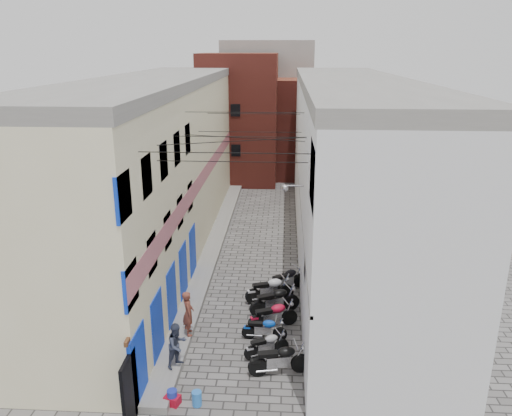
% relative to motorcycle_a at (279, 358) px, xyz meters
% --- Properties ---
extents(plinth, '(0.90, 26.00, 0.25)m').
position_rel_motorcycle_a_xyz_m(plinth, '(-3.73, 10.82, -0.48)').
color(plinth, gray).
rests_on(plinth, ground).
extents(building_left, '(5.10, 27.00, 9.00)m').
position_rel_motorcycle_a_xyz_m(building_left, '(-6.66, 10.77, 3.89)').
color(building_left, beige).
rests_on(building_left, ground).
extents(building_right, '(5.94, 26.00, 9.00)m').
position_rel_motorcycle_a_xyz_m(building_right, '(3.32, 10.81, 3.90)').
color(building_right, white).
rests_on(building_right, ground).
extents(building_far_brick_left, '(6.00, 6.00, 10.00)m').
position_rel_motorcycle_a_xyz_m(building_far_brick_left, '(-3.68, 25.82, 4.39)').
color(building_far_brick_left, maroon).
rests_on(building_far_brick_left, ground).
extents(building_far_brick_right, '(5.00, 6.00, 8.00)m').
position_rel_motorcycle_a_xyz_m(building_far_brick_right, '(1.32, 27.82, 3.39)').
color(building_far_brick_right, maroon).
rests_on(building_far_brick_right, ground).
extents(building_far_concrete, '(8.00, 5.00, 11.00)m').
position_rel_motorcycle_a_xyz_m(building_far_concrete, '(-1.68, 31.82, 4.89)').
color(building_far_concrete, gray).
rests_on(building_far_concrete, ground).
extents(far_shopfront, '(2.00, 0.30, 2.40)m').
position_rel_motorcycle_a_xyz_m(far_shopfront, '(-1.68, 23.02, 0.59)').
color(far_shopfront, black).
rests_on(far_shopfront, ground).
extents(overhead_wires, '(5.80, 13.02, 1.32)m').
position_rel_motorcycle_a_xyz_m(overhead_wires, '(-1.68, 5.46, 6.51)').
color(overhead_wires, black).
rests_on(overhead_wires, ground).
extents(motorcycle_a, '(2.20, 1.08, 1.22)m').
position_rel_motorcycle_a_xyz_m(motorcycle_a, '(0.00, 0.00, 0.00)').
color(motorcycle_a, black).
rests_on(motorcycle_a, ground).
extents(motorcycle_b, '(1.74, 1.19, 0.97)m').
position_rel_motorcycle_a_xyz_m(motorcycle_b, '(-0.46, 0.99, -0.12)').
color(motorcycle_b, '#9C9B9F').
rests_on(motorcycle_b, ground).
extents(motorcycle_c, '(1.73, 0.64, 0.98)m').
position_rel_motorcycle_a_xyz_m(motorcycle_c, '(-0.59, 2.04, -0.12)').
color(motorcycle_c, blue).
rests_on(motorcycle_c, ground).
extents(motorcycle_d, '(2.11, 1.34, 1.17)m').
position_rel_motorcycle_a_xyz_m(motorcycle_d, '(-0.30, 2.89, -0.03)').
color(motorcycle_d, '#BB0D2B').
rests_on(motorcycle_d, ground).
extents(motorcycle_e, '(2.25, 1.51, 1.25)m').
position_rel_motorcycle_a_xyz_m(motorcycle_e, '(-0.25, 4.00, 0.02)').
color(motorcycle_e, black).
rests_on(motorcycle_e, ground).
extents(motorcycle_f, '(2.26, 1.36, 1.25)m').
position_rel_motorcycle_a_xyz_m(motorcycle_f, '(-0.50, 5.00, 0.01)').
color(motorcycle_f, silver).
rests_on(motorcycle_f, ground).
extents(motorcycle_g, '(2.01, 1.71, 1.17)m').
position_rel_motorcycle_a_xyz_m(motorcycle_g, '(0.22, 6.02, -0.02)').
color(motorcycle_g, black).
rests_on(motorcycle_g, ground).
extents(person_a, '(0.56, 0.71, 1.72)m').
position_rel_motorcycle_a_xyz_m(person_a, '(-3.38, 1.85, 0.50)').
color(person_a, brown).
rests_on(person_a, plinth).
extents(person_b, '(0.93, 0.96, 1.56)m').
position_rel_motorcycle_a_xyz_m(person_b, '(-3.38, -0.09, 0.42)').
color(person_b, '#353B50').
rests_on(person_b, plinth).
extents(water_jug_near, '(0.40, 0.40, 0.49)m').
position_rel_motorcycle_a_xyz_m(water_jug_near, '(-3.23, -1.68, -0.37)').
color(water_jug_near, '#2031A4').
rests_on(water_jug_near, ground).
extents(water_jug_far, '(0.39, 0.39, 0.47)m').
position_rel_motorcycle_a_xyz_m(water_jug_far, '(-2.47, -1.68, -0.37)').
color(water_jug_far, blue).
rests_on(water_jug_far, ground).
extents(red_crate, '(0.54, 0.46, 0.29)m').
position_rel_motorcycle_a_xyz_m(red_crate, '(-3.23, -1.68, -0.47)').
color(red_crate, '#AB0C21').
rests_on(red_crate, ground).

